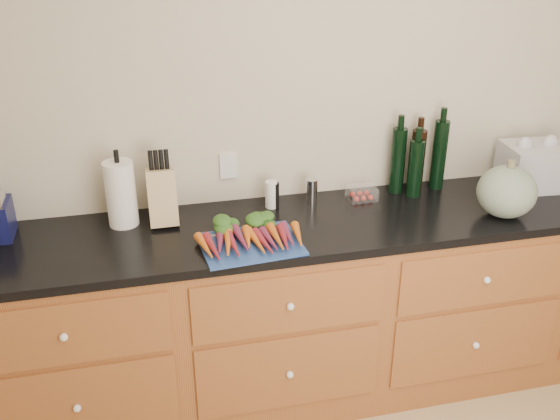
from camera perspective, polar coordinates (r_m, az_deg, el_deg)
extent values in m
cube|color=beige|center=(3.04, 6.41, 8.35)|extent=(4.10, 0.05, 2.60)
cube|color=brown|center=(3.13, 7.58, -8.48)|extent=(3.60, 0.60, 0.90)
cube|color=brown|center=(2.60, -19.14, -10.73)|extent=(0.82, 0.01, 0.28)
sphere|color=white|center=(2.58, -19.17, -10.94)|extent=(0.03, 0.03, 0.03)
cube|color=brown|center=(2.82, -18.05, -16.65)|extent=(0.82, 0.01, 0.38)
sphere|color=white|center=(2.81, -18.07, -16.86)|extent=(0.03, 0.03, 0.03)
cube|color=brown|center=(2.62, 0.88, -8.64)|extent=(0.82, 0.01, 0.28)
sphere|color=white|center=(2.61, 0.97, -8.83)|extent=(0.03, 0.03, 0.03)
cube|color=brown|center=(2.84, 0.83, -14.63)|extent=(0.82, 0.01, 0.38)
sphere|color=white|center=(2.83, 0.91, -14.83)|extent=(0.03, 0.03, 0.03)
cube|color=brown|center=(2.94, 18.26, -5.95)|extent=(0.82, 0.01, 0.28)
sphere|color=white|center=(2.93, 18.42, -6.11)|extent=(0.03, 0.03, 0.03)
cube|color=brown|center=(3.14, 17.34, -11.56)|extent=(0.82, 0.01, 0.38)
sphere|color=white|center=(3.13, 17.49, -11.72)|extent=(0.03, 0.03, 0.03)
cube|color=black|center=(2.90, 8.12, -0.78)|extent=(3.64, 0.62, 0.04)
cube|color=#25478F|center=(2.60, -2.70, -3.14)|extent=(0.43, 0.34, 0.01)
cone|color=orange|center=(2.55, -6.84, -3.30)|extent=(0.04, 0.18, 0.04)
cone|color=maroon|center=(2.55, -6.18, -3.23)|extent=(0.04, 0.18, 0.04)
cone|color=maroon|center=(2.56, -5.53, -3.16)|extent=(0.04, 0.18, 0.04)
cone|color=orange|center=(2.56, -4.87, -3.09)|extent=(0.04, 0.18, 0.04)
cone|color=maroon|center=(2.56, -4.22, -3.02)|extent=(0.04, 0.18, 0.04)
cone|color=maroon|center=(2.57, -3.57, -2.95)|extent=(0.04, 0.18, 0.04)
cone|color=orange|center=(2.57, -2.92, -2.88)|extent=(0.04, 0.18, 0.04)
ellipsoid|color=#224316|center=(2.68, -5.33, -1.53)|extent=(0.18, 0.11, 0.06)
cone|color=orange|center=(2.58, -2.35, -2.82)|extent=(0.04, 0.18, 0.04)
cone|color=maroon|center=(2.58, -1.71, -2.75)|extent=(0.04, 0.18, 0.04)
cone|color=maroon|center=(2.59, -1.06, -2.68)|extent=(0.04, 0.18, 0.04)
cone|color=orange|center=(2.59, -0.42, -2.61)|extent=(0.04, 0.18, 0.04)
cone|color=maroon|center=(2.60, 0.21, -2.54)|extent=(0.04, 0.18, 0.04)
cone|color=maroon|center=(2.60, 0.85, -2.47)|extent=(0.04, 0.18, 0.04)
cone|color=orange|center=(2.61, 1.48, -2.39)|extent=(0.04, 0.18, 0.04)
ellipsoid|color=#224316|center=(2.71, -1.07, -1.09)|extent=(0.18, 0.11, 0.06)
ellipsoid|color=slate|center=(2.98, 20.02, 1.58)|extent=(0.26, 0.26, 0.24)
cylinder|color=white|center=(2.80, -14.34, 1.44)|extent=(0.13, 0.13, 0.29)
cube|color=tan|center=(2.79, -10.73, 1.20)|extent=(0.12, 0.12, 0.25)
cylinder|color=white|center=(2.90, -0.80, 1.42)|extent=(0.06, 0.06, 0.13)
cylinder|color=black|center=(2.91, -0.56, 1.38)|extent=(0.05, 0.05, 0.12)
cylinder|color=silver|center=(2.95, 2.93, 1.72)|extent=(0.05, 0.05, 0.12)
cube|color=white|center=(3.02, 7.48, 1.54)|extent=(0.13, 0.11, 0.06)
cylinder|color=black|center=(3.09, 10.71, 4.46)|extent=(0.07, 0.07, 0.32)
cylinder|color=black|center=(3.14, 12.44, 4.48)|extent=(0.07, 0.07, 0.30)
cylinder|color=black|center=(3.17, 14.34, 4.91)|extent=(0.07, 0.07, 0.35)
cylinder|color=black|center=(3.07, 12.27, 3.73)|extent=(0.07, 0.07, 0.28)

